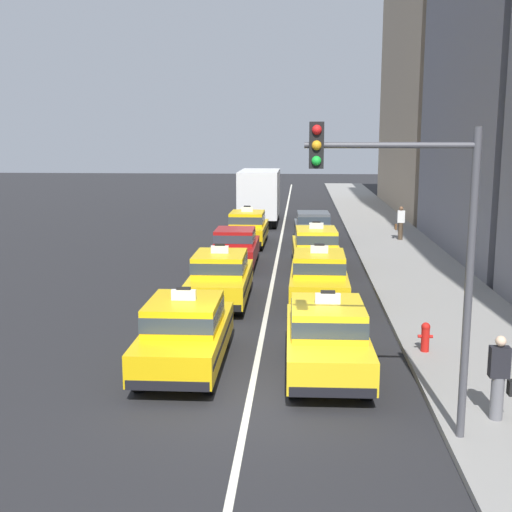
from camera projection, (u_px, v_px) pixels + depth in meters
The scene contains 16 objects.
ground_plane at pixel (249, 400), 13.55m from camera, with size 160.00×160.00×0.00m, color #232326.
lane_stripe_left_right at pixel (280, 243), 33.17m from camera, with size 0.14×80.00×0.01m, color silver.
sidewalk_curb at pixel (409, 262), 27.88m from camera, with size 4.00×90.00×0.15m, color gray.
taxi_left_nearest at pixel (185, 332), 15.29m from camera, with size 1.84×4.57×1.96m.
taxi_left_second at pixel (220, 276), 21.24m from camera, with size 1.85×4.57×1.96m.
sedan_left_third at pixel (235, 246), 27.17m from camera, with size 1.79×4.31×1.58m.
taxi_left_fourth at pixel (247, 227), 32.52m from camera, with size 1.87×4.58×1.96m.
box_truck_left_fifth at pixel (260, 194), 40.43m from camera, with size 2.32×6.97×3.27m.
taxi_right_nearest at pixel (327, 336), 14.95m from camera, with size 1.90×4.59×1.96m.
taxi_right_second at pixel (319, 276), 21.27m from camera, with size 1.87×4.58×1.96m.
taxi_right_third at pixel (316, 247), 26.72m from camera, with size 1.96×4.61×1.96m.
sedan_right_fourth at pixel (313, 227), 33.00m from camera, with size 1.91×4.36×1.58m.
pedestrian_near_crosswalk at pixel (400, 223), 33.22m from camera, with size 0.47×0.24×1.69m.
pedestrian_by_storefront at pixel (499, 378), 12.17m from camera, with size 0.47×0.24×1.61m.
fire_hydrant at pixel (425, 336), 16.09m from camera, with size 0.36×0.22×0.73m.
traffic_light_pole at pixel (413, 229), 11.00m from camera, with size 2.87×0.33×5.58m.
Camera 1 is at (1.00, -12.75, 5.37)m, focal length 46.36 mm.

